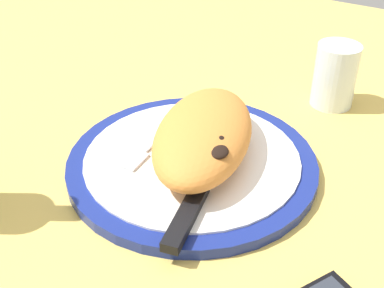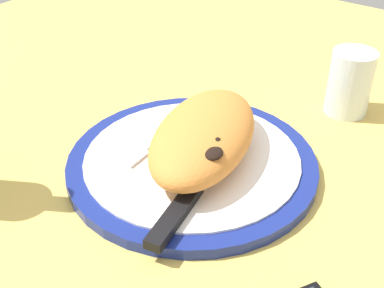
{
  "view_description": "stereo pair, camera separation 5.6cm",
  "coord_description": "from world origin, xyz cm",
  "views": [
    {
      "loc": [
        45.73,
        26.94,
        40.01
      ],
      "look_at": [
        0.0,
        0.0,
        3.8
      ],
      "focal_mm": 47.25,
      "sensor_mm": 36.0,
      "label": 1
    },
    {
      "loc": [
        42.65,
        31.6,
        40.01
      ],
      "look_at": [
        0.0,
        0.0,
        3.8
      ],
      "focal_mm": 47.25,
      "sensor_mm": 36.0,
      "label": 2
    }
  ],
  "objects": [
    {
      "name": "knife",
      "position": [
        7.29,
        4.84,
        2.3
      ],
      "size": [
        25.06,
        6.82,
        1.2
      ],
      "color": "silver",
      "rests_on": "plate"
    },
    {
      "name": "fork",
      "position": [
        0.28,
        -6.02,
        2.0
      ],
      "size": [
        16.15,
        2.52,
        0.4
      ],
      "color": "silver",
      "rests_on": "plate"
    },
    {
      "name": "water_glass",
      "position": [
        -25.9,
        10.35,
        4.28
      ],
      "size": [
        6.57,
        6.57,
        9.91
      ],
      "color": "silver",
      "rests_on": "ground_plane"
    },
    {
      "name": "calzone",
      "position": [
        -1.03,
        1.1,
        4.96
      ],
      "size": [
        25.12,
        18.08,
        6.3
      ],
      "color": "orange",
      "rests_on": "plate"
    },
    {
      "name": "plate",
      "position": [
        0.0,
        0.0,
        0.87
      ],
      "size": [
        32.48,
        32.48,
        1.8
      ],
      "color": "navy",
      "rests_on": "ground_plane"
    },
    {
      "name": "ground_plane",
      "position": [
        0.0,
        0.0,
        -1.5
      ],
      "size": [
        150.0,
        150.0,
        3.0
      ],
      "primitive_type": "cube",
      "color": "#DBB756"
    }
  ]
}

